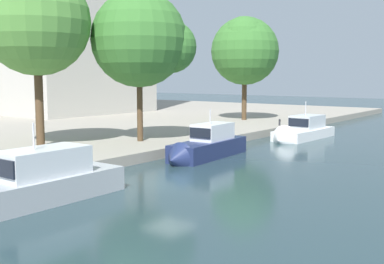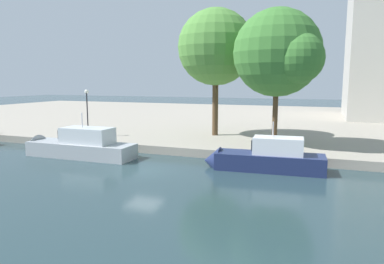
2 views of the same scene
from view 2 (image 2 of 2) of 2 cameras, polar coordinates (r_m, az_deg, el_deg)
ground_plane at (r=25.54m, az=-7.87°, el=-6.21°), size 220.00×220.00×0.00m
dock_promenade at (r=56.22m, az=8.25°, el=2.06°), size 120.00×55.00×0.72m
motor_yacht_1 at (r=31.39m, az=-18.31°, el=-2.49°), size 10.47×2.71×4.62m
motor_yacht_2 at (r=25.81m, az=11.36°, el=-4.48°), size 8.75×2.82×4.18m
lamp_post at (r=37.55m, az=-16.65°, el=3.83°), size 0.40×0.40×4.78m
tree_1 at (r=36.72m, az=3.81°, el=13.39°), size 7.76×7.76×12.92m
tree_2 at (r=31.42m, az=13.80°, el=12.28°), size 7.68×7.51×11.78m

